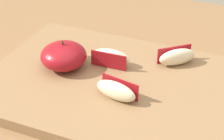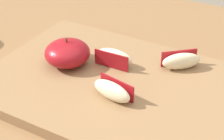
{
  "view_description": "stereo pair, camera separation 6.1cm",
  "coord_description": "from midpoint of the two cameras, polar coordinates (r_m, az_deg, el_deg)",
  "views": [
    {
      "loc": [
        0.16,
        -0.49,
        1.14
      ],
      "look_at": [
        -0.04,
        -0.02,
        0.81
      ],
      "focal_mm": 59.67,
      "sensor_mm": 36.0,
      "label": 1
    },
    {
      "loc": [
        0.21,
        -0.46,
        1.14
      ],
      "look_at": [
        -0.04,
        -0.02,
        0.81
      ],
      "focal_mm": 59.67,
      "sensor_mm": 36.0,
      "label": 2
    }
  ],
  "objects": [
    {
      "name": "apple_wedge_near_knife",
      "position": [
        0.57,
        -2.4,
        -3.26
      ],
      "size": [
        0.07,
        0.04,
        0.03
      ],
      "color": "beige",
      "rests_on": "cutting_board"
    },
    {
      "name": "dining_table",
      "position": [
        0.7,
        0.91,
        -9.89
      ],
      "size": [
        1.4,
        0.84,
        0.77
      ],
      "color": "brown",
      "rests_on": "ground_plane"
    },
    {
      "name": "apple_wedge_front",
      "position": [
        0.65,
        -2.84,
        1.87
      ],
      "size": [
        0.07,
        0.03,
        0.03
      ],
      "color": "beige",
      "rests_on": "cutting_board"
    },
    {
      "name": "apple_wedge_middle",
      "position": [
        0.66,
        7.33,
        1.95
      ],
      "size": [
        0.07,
        0.06,
        0.03
      ],
      "color": "beige",
      "rests_on": "cutting_board"
    },
    {
      "name": "cutting_board",
      "position": [
        0.62,
        -2.79,
        -2.36
      ],
      "size": [
        0.42,
        0.3,
        0.02
      ],
      "color": "olive",
      "rests_on": "dining_table"
    },
    {
      "name": "apple_half_skin_up",
      "position": [
        0.65,
        -10.09,
        2.09
      ],
      "size": [
        0.08,
        0.08,
        0.05
      ],
      "color": "maroon",
      "rests_on": "cutting_board"
    }
  ]
}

